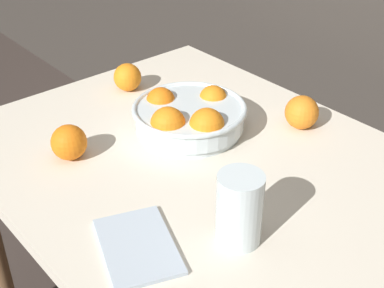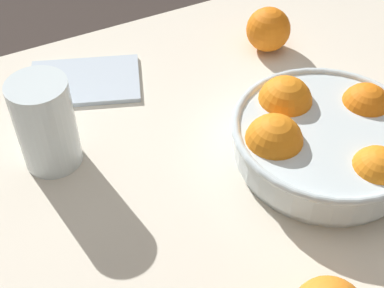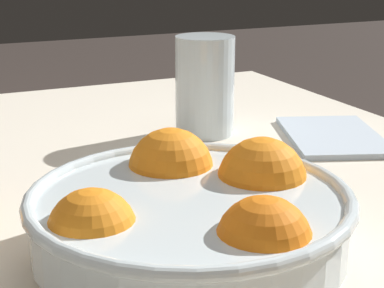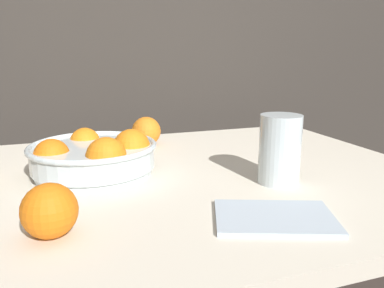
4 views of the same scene
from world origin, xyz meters
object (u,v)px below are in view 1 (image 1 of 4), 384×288
(orange_loose_aside, at_px, (127,77))
(orange_loose_front, at_px, (302,112))
(fruit_bowl, at_px, (189,117))
(orange_loose_near_bowl, at_px, (69,142))
(juice_glass, at_px, (239,212))

(orange_loose_aside, bearing_deg, orange_loose_front, 24.68)
(fruit_bowl, distance_m, orange_loose_front, 0.27)
(fruit_bowl, height_order, orange_loose_near_bowl, fruit_bowl)
(fruit_bowl, height_order, juice_glass, juice_glass)
(orange_loose_front, bearing_deg, orange_loose_near_bowl, -116.46)
(orange_loose_near_bowl, bearing_deg, orange_loose_front, 63.54)
(orange_loose_near_bowl, bearing_deg, fruit_bowl, 72.61)
(orange_loose_near_bowl, distance_m, orange_loose_aside, 0.35)
(orange_loose_near_bowl, xyz_separation_m, orange_loose_aside, (-0.20, 0.29, -0.00))
(orange_loose_front, bearing_deg, juice_glass, -64.97)
(juice_glass, relative_size, orange_loose_aside, 1.83)
(orange_loose_front, distance_m, orange_loose_aside, 0.49)
(orange_loose_front, xyz_separation_m, orange_loose_aside, (-0.44, -0.20, -0.00))
(juice_glass, xyz_separation_m, orange_loose_near_bowl, (-0.43, -0.10, -0.02))
(fruit_bowl, xyz_separation_m, orange_loose_near_bowl, (-0.09, -0.27, -0.00))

